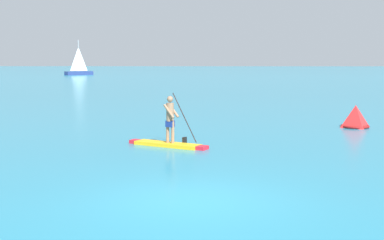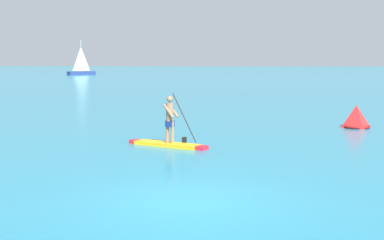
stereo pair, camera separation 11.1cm
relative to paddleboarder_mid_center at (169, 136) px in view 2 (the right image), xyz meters
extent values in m
plane|color=teal|center=(0.97, -7.09, -0.37)|extent=(440.00, 440.00, 0.00)
cube|color=yellow|center=(-0.05, 0.02, -0.30)|extent=(2.46, 1.70, 0.13)
cube|color=red|center=(1.17, -0.65, -0.30)|extent=(0.47, 0.51, 0.13)
cube|color=red|center=(-1.28, 0.68, -0.30)|extent=(0.44, 0.46, 0.13)
cylinder|color=#997051|center=(0.14, -0.09, 0.15)|extent=(0.11, 0.11, 0.77)
cylinder|color=#997051|center=(-0.05, 0.01, 0.15)|extent=(0.11, 0.11, 0.77)
cube|color=navy|center=(0.05, -0.04, 0.44)|extent=(0.33, 0.32, 0.22)
cylinder|color=#997051|center=(0.05, -0.04, 0.85)|extent=(0.26, 0.26, 0.64)
sphere|color=#997051|center=(0.05, -0.04, 1.30)|extent=(0.21, 0.21, 0.21)
cylinder|color=#997051|center=(0.16, 0.07, 0.89)|extent=(0.42, 0.28, 0.51)
cylinder|color=#997051|center=(0.02, -0.19, 0.89)|extent=(0.42, 0.28, 0.51)
cylinder|color=black|center=(0.54, 0.15, 0.64)|extent=(0.88, 0.52, 1.72)
cube|color=black|center=(0.54, 0.15, -0.22)|extent=(0.17, 0.21, 0.32)
pyramid|color=red|center=(7.98, 5.34, 0.14)|extent=(1.20, 1.20, 1.01)
torus|color=maroon|center=(7.98, 5.34, -0.31)|extent=(1.24, 1.24, 0.12)
cube|color=navy|center=(-23.34, 82.96, -0.01)|extent=(5.04, 4.79, 0.72)
cylinder|color=#B2B2B7|center=(-23.34, 82.96, 3.35)|extent=(0.12, 0.12, 6.00)
pyramid|color=white|center=(-23.34, 82.96, 2.74)|extent=(2.09, 1.46, 4.59)
camera|label=1|loc=(1.31, -18.20, 2.68)|focal=49.17mm
camera|label=2|loc=(1.42, -18.20, 2.68)|focal=49.17mm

